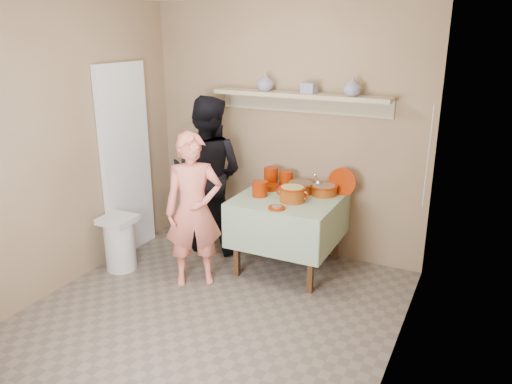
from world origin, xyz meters
The scene contains 22 objects.
ground centered at (0.00, 0.00, 0.00)m, with size 3.50×3.50×0.00m, color #665A50.
tile_panel centered at (-1.46, 0.95, 1.00)m, with size 0.06×0.70×2.00m, color silver.
plate_stack_a centered at (-0.06, 1.53, 0.86)m, with size 0.14×0.14×0.19m, color #7C1800.
plate_stack_b centered at (0.10, 1.56, 0.84)m, with size 0.14×0.14×0.17m, color #7C1800.
bowl_stack centered at (-0.01, 1.17, 0.84)m, with size 0.15×0.15×0.15m, color #7C1800.
empty_bowl centered at (-0.01, 1.41, 0.79)m, with size 0.18×0.18×0.05m, color #7C1800.
propped_lid centered at (0.68, 1.58, 0.88)m, with size 0.29×0.29×0.02m, color #7C1800.
vase_right centered at (0.72, 1.61, 1.81)m, with size 0.17×0.17×0.17m, color navy.
vase_left centered at (-0.17, 1.61, 1.81)m, with size 0.17×0.17×0.18m, color navy.
ceramic_box centered at (0.30, 1.61, 1.77)m, with size 0.14×0.10×0.10m, color navy.
person_cook centered at (-0.42, 0.62, 0.73)m, with size 0.53×0.35×1.45m, color #E67463.
person_helper centered at (-0.73, 1.37, 0.84)m, with size 0.81×0.63×1.67m, color black.
room_shell centered at (0.00, 0.00, 1.61)m, with size 3.04×3.54×2.62m.
serving_table centered at (0.25, 1.28, 0.64)m, with size 0.97×0.97×0.76m.
cazuela_meat_a centered at (0.30, 1.46, 0.82)m, with size 0.30×0.30×0.10m.
cazuela_meat_b centered at (0.53, 1.49, 0.82)m, with size 0.28×0.28×0.10m.
ladle centered at (0.47, 1.50, 0.87)m, with size 0.08×0.26×0.19m.
cazuela_rice centered at (0.33, 1.17, 0.85)m, with size 0.33×0.25×0.14m.
front_plate centered at (0.28, 0.91, 0.77)m, with size 0.16×0.16×0.03m.
wall_shelf centered at (0.20, 1.65, 1.67)m, with size 1.80×0.25×0.21m.
trash_bin centered at (-1.25, 0.52, 0.28)m, with size 0.32×0.32×0.56m.
electrical_cord centered at (1.47, 1.48, 1.25)m, with size 0.01×0.05×0.90m.
Camera 1 is at (1.98, -2.99, 2.32)m, focal length 35.00 mm.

